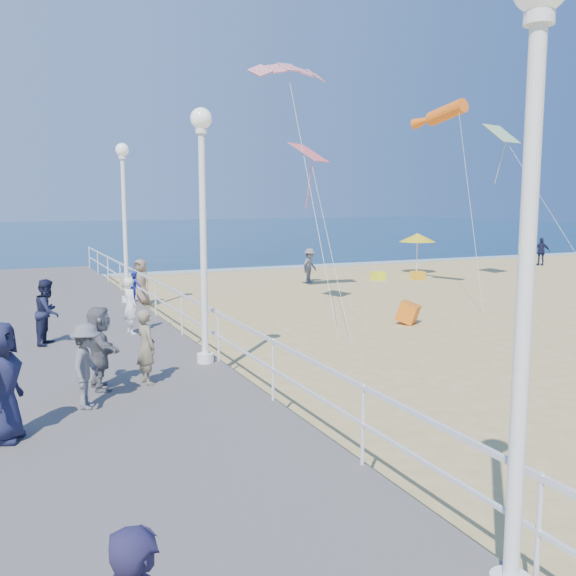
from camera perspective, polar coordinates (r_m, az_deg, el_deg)
name	(u,v)px	position (r m, az deg, el deg)	size (l,w,h in m)	color
ground	(412,356)	(16.36, 10.99, -5.94)	(160.00, 160.00, 0.00)	tan
ocean	(85,233)	(78.57, -17.63, 4.67)	(160.00, 90.00, 0.05)	#0B2946
surf_line	(189,272)	(34.90, -8.83, 1.45)	(160.00, 1.20, 0.04)	silver
boardwalk	(103,383)	(13.55, -16.14, -8.13)	(5.00, 44.00, 0.40)	slate
railing	(218,322)	(13.84, -6.22, -3.06)	(0.05, 42.00, 0.55)	white
lamp_post_near	(529,224)	(5.55, 20.60, 5.31)	(0.44, 0.44, 5.32)	white
lamp_post_mid	(203,209)	(13.51, -7.59, 6.94)	(0.44, 0.44, 5.32)	white
lamp_post_far	(124,206)	(22.27, -14.37, 7.10)	(0.44, 0.44, 5.32)	white
woman_holding_toddler	(131,306)	(17.07, -13.82, -1.55)	(0.54, 0.35, 1.48)	white
toddler_held	(135,286)	(17.18, -13.48, 0.21)	(0.38, 0.30, 0.78)	blue
spectator_2	(87,366)	(11.24, -17.44, -6.61)	(0.93, 0.54, 1.44)	#5B5B60
spectator_4	(2,382)	(10.12, -24.11, -7.63)	(0.86, 0.56, 1.75)	#1A1C3A
spectator_5	(99,348)	(12.25, -16.42, -5.13)	(1.44, 0.46, 1.55)	slate
spectator_6	(146,347)	(12.42, -12.50, -5.12)	(0.52, 0.34, 1.42)	#7F7158
spectator_7	(48,312)	(16.44, -20.58, -1.99)	(0.77, 0.60, 1.58)	#191C37
beach_walker_a	(310,266)	(29.98, 1.95, 2.00)	(1.05, 0.60, 1.62)	slate
beach_walker_b	(541,252)	(40.71, 21.59, 3.02)	(0.96, 0.40, 1.65)	#181935
beach_walker_c	(141,282)	(24.16, -12.95, 0.50)	(0.83, 0.54, 1.71)	#816C59
box_kite	(408,315)	(20.37, 10.63, -2.35)	(0.55, 0.55, 0.60)	red
beach_umbrella	(417,238)	(34.14, 11.43, 4.42)	(1.90, 1.90, 2.14)	white
beach_chair_left	(418,275)	(31.89, 11.45, 1.10)	(0.55, 0.55, 0.40)	#FFA71A
beach_chair_right	(378,276)	(31.42, 8.04, 1.08)	(0.55, 0.55, 0.40)	#EBFF1A
kite_parafoil	(289,67)	(23.79, 0.05, 19.04)	(2.78, 0.90, 0.30)	red
kite_windsock	(447,112)	(26.60, 13.93, 14.91)	(0.56, 0.56, 2.82)	orange
kite_diamond_pink	(309,153)	(21.93, 1.88, 11.93)	(1.18, 1.18, 0.02)	#F75B61
kite_diamond_multi	(502,134)	(31.16, 18.46, 12.89)	(1.41, 1.41, 0.02)	#1CE0F1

